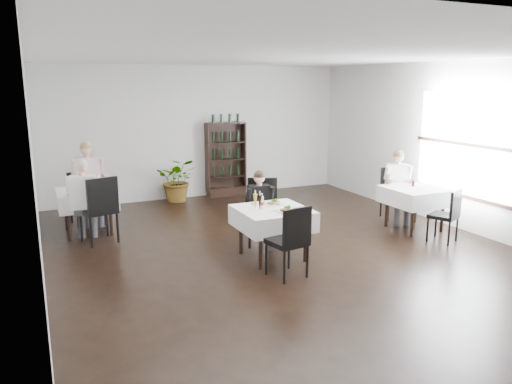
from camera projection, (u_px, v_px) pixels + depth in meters
room_shell at (291, 159)px, 7.40m from camera, size 9.00×9.00×9.00m
window_right at (465, 147)px, 8.80m from camera, size 0.06×2.30×1.85m
wine_shelf at (226, 160)px, 11.63m from camera, size 0.90×0.28×1.75m
main_table at (273, 218)px, 7.47m from camera, size 1.03×1.03×0.77m
left_table at (87, 199)px, 8.74m from camera, size 0.98×0.98×0.77m
right_table at (415, 196)px, 8.94m from camera, size 0.98×0.98×0.77m
potted_tree at (178, 180)px, 11.10m from camera, size 1.09×1.02×0.98m
main_chair_far at (262, 207)px, 8.20m from camera, size 0.65×0.65×1.07m
main_chair_near at (291, 237)px, 6.69m from camera, size 0.54×0.54×1.01m
left_chair_far at (82, 194)px, 9.38m from camera, size 0.53×0.53×0.97m
left_chair_near at (100, 206)px, 8.14m from camera, size 0.62×0.63×1.13m
right_chair_far at (393, 190)px, 9.74m from camera, size 0.56×0.57×0.98m
right_chair_near at (448, 212)px, 8.23m from camera, size 0.55×0.55×0.90m
diner_main at (261, 203)px, 7.96m from camera, size 0.48×0.48×1.25m
diner_left_far at (89, 177)px, 9.26m from camera, size 0.60×0.61×1.55m
diner_left_near at (84, 194)px, 8.14m from camera, size 0.58×0.60×1.43m
diner_right_far at (398, 181)px, 9.37m from camera, size 0.59×0.62×1.38m
plate_far at (274, 203)px, 7.67m from camera, size 0.27×0.27×0.08m
plate_near at (287, 210)px, 7.25m from camera, size 0.31×0.31×0.09m
pilsner_dark at (260, 203)px, 7.29m from camera, size 0.07×0.07×0.30m
pilsner_lager at (255, 201)px, 7.41m from camera, size 0.07×0.07×0.28m
coke_bottle at (262, 202)px, 7.42m from camera, size 0.06×0.06×0.23m
napkin_cutlery at (298, 210)px, 7.36m from camera, size 0.20×0.22×0.02m
pepper_mill at (413, 183)px, 9.01m from camera, size 0.06×0.06×0.11m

